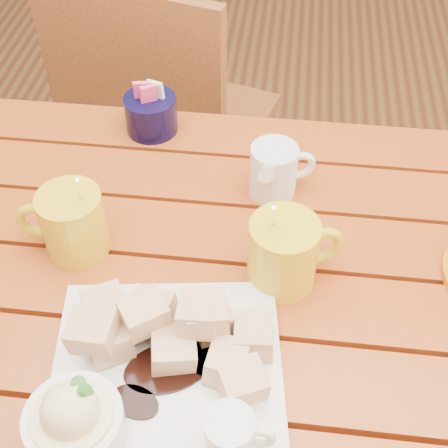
# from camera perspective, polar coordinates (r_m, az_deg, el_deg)

# --- Properties ---
(table) EXTENTS (1.20, 0.79, 0.75)m
(table) POSITION_cam_1_polar(r_m,az_deg,el_deg) (0.92, -1.98, -10.41)
(table) COLOR maroon
(table) RESTS_ON ground
(dessert_plate) EXTENTS (0.31, 0.31, 0.11)m
(dessert_plate) POSITION_cam_1_polar(r_m,az_deg,el_deg) (0.73, -6.80, -13.72)
(dessert_plate) COLOR white
(dessert_plate) RESTS_ON table
(coffee_mug_left) EXTENTS (0.13, 0.09, 0.15)m
(coffee_mug_left) POSITION_cam_1_polar(r_m,az_deg,el_deg) (0.87, -13.79, 0.17)
(coffee_mug_left) COLOR yellow
(coffee_mug_left) RESTS_ON table
(coffee_mug_right) EXTENTS (0.13, 0.09, 0.15)m
(coffee_mug_right) POSITION_cam_1_polar(r_m,az_deg,el_deg) (0.81, 5.61, -2.55)
(coffee_mug_right) COLOR yellow
(coffee_mug_right) RESTS_ON table
(cream_pitcher) EXTENTS (0.10, 0.09, 0.09)m
(cream_pitcher) POSITION_cam_1_polar(r_m,az_deg,el_deg) (0.94, 4.68, 4.93)
(cream_pitcher) COLOR white
(cream_pitcher) RESTS_ON table
(sugar_caddy) EXTENTS (0.09, 0.09, 0.10)m
(sugar_caddy) POSITION_cam_1_polar(r_m,az_deg,el_deg) (1.07, -6.70, 10.04)
(sugar_caddy) COLOR black
(sugar_caddy) RESTS_ON table
(chair_far) EXTENTS (0.51, 0.51, 0.88)m
(chair_far) POSITION_cam_1_polar(r_m,az_deg,el_deg) (1.53, -5.72, 9.19)
(chair_far) COLOR brown
(chair_far) RESTS_ON ground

